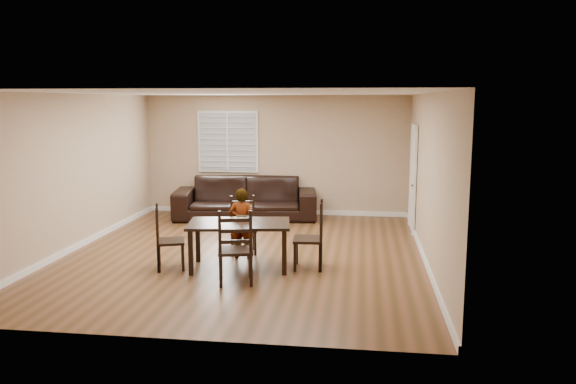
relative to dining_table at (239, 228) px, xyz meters
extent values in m
plane|color=brown|center=(-0.10, 0.82, -0.64)|extent=(7.00, 7.00, 0.00)
cube|color=tan|center=(-0.10, 4.32, 0.71)|extent=(6.00, 0.04, 2.70)
cube|color=tan|center=(-0.10, -2.68, 0.71)|extent=(6.00, 0.04, 2.70)
cube|color=tan|center=(-3.10, 0.82, 0.71)|extent=(0.04, 7.00, 2.70)
cube|color=tan|center=(2.90, 0.82, 0.71)|extent=(0.04, 7.00, 2.70)
cube|color=white|center=(-0.10, 0.82, 2.06)|extent=(6.00, 7.00, 0.04)
cube|color=white|center=(-1.20, 4.27, 1.01)|extent=(1.40, 0.08, 1.40)
cube|color=white|center=(2.87, 3.02, 0.39)|extent=(0.06, 0.94, 2.05)
cylinder|color=#332114|center=(2.84, 2.72, 0.31)|extent=(0.06, 0.06, 0.02)
cube|color=white|center=(-0.10, 4.30, -0.59)|extent=(6.00, 0.03, 0.10)
cube|color=white|center=(-3.08, 0.82, -0.59)|extent=(0.03, 7.00, 0.10)
cube|color=white|center=(2.89, 0.82, -0.59)|extent=(0.03, 7.00, 0.10)
cube|color=black|center=(0.00, 0.00, 0.07)|extent=(1.66, 1.08, 0.04)
cube|color=black|center=(-0.64, -0.45, -0.30)|extent=(0.08, 0.08, 0.68)
cube|color=black|center=(0.74, -0.25, -0.30)|extent=(0.08, 0.08, 0.68)
cube|color=black|center=(-0.74, 0.25, -0.30)|extent=(0.08, 0.08, 0.68)
cube|color=black|center=(0.64, 0.45, -0.30)|extent=(0.08, 0.08, 0.68)
cube|color=black|center=(-0.12, 0.86, -0.22)|extent=(0.53, 0.51, 0.04)
cube|color=black|center=(-0.17, 1.04, -0.15)|extent=(0.43, 0.15, 0.97)
cube|color=black|center=(-0.26, 0.65, -0.44)|extent=(0.05, 0.05, 0.40)
cube|color=black|center=(0.11, 0.74, -0.44)|extent=(0.05, 0.05, 0.40)
cube|color=black|center=(-0.35, 0.98, -0.44)|extent=(0.05, 0.05, 0.40)
cube|color=black|center=(0.01, 1.08, -0.44)|extent=(0.05, 0.05, 0.40)
cube|color=black|center=(0.10, -0.70, -0.17)|extent=(0.58, 0.56, 0.04)
cube|color=black|center=(0.15, -0.90, -0.09)|extent=(0.49, 0.16, 1.09)
cube|color=black|center=(0.26, -0.46, -0.41)|extent=(0.05, 0.05, 0.45)
cube|color=black|center=(-0.15, -0.56, -0.41)|extent=(0.05, 0.05, 0.45)
cube|color=black|center=(0.35, -0.84, -0.41)|extent=(0.05, 0.05, 0.45)
cube|color=black|center=(-0.06, -0.94, -0.41)|extent=(0.05, 0.05, 0.45)
cube|color=black|center=(-1.05, -0.15, -0.21)|extent=(0.55, 0.56, 0.04)
cube|color=black|center=(-1.23, -0.21, -0.14)|extent=(0.19, 0.44, 1.00)
cube|color=black|center=(-0.82, -0.27, -0.43)|extent=(0.05, 0.05, 0.41)
cube|color=black|center=(-0.95, 0.09, -0.43)|extent=(0.05, 0.05, 0.41)
cube|color=black|center=(-1.16, -0.39, -0.43)|extent=(0.05, 0.05, 0.41)
cube|color=black|center=(-1.29, -0.03, -0.43)|extent=(0.05, 0.05, 0.41)
cube|color=black|center=(1.05, 0.15, -0.18)|extent=(0.47, 0.50, 0.04)
cube|color=black|center=(1.26, 0.16, -0.11)|extent=(0.07, 0.48, 1.06)
cube|color=black|center=(0.85, 0.35, -0.42)|extent=(0.04, 0.04, 0.43)
cube|color=black|center=(0.88, -0.07, -0.42)|extent=(0.04, 0.04, 0.43)
cube|color=black|center=(1.23, 0.37, -0.42)|extent=(0.04, 0.04, 0.43)
cube|color=black|center=(1.26, -0.05, -0.42)|extent=(0.04, 0.04, 0.43)
imported|color=gray|center=(-0.08, 0.56, -0.05)|extent=(0.44, 0.29, 1.17)
cube|color=beige|center=(-0.02, 0.17, 0.09)|extent=(0.33, 0.33, 0.00)
torus|color=#CF8C4A|center=(-0.01, 0.18, 0.11)|extent=(0.10, 0.10, 0.03)
torus|color=white|center=(-0.01, 0.18, 0.12)|extent=(0.09, 0.09, 0.02)
imported|color=black|center=(-0.68, 3.71, -0.19)|extent=(3.22, 1.61, 0.90)
camera|label=1|loc=(1.86, -8.26, 1.94)|focal=35.00mm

